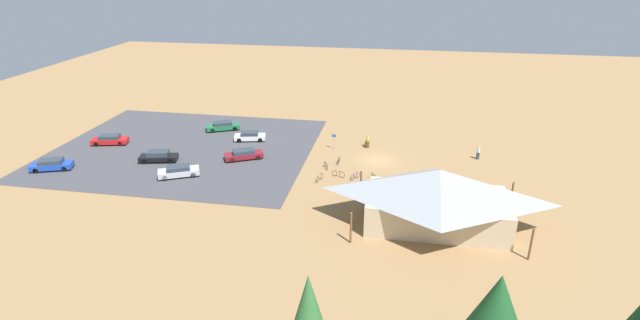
{
  "coord_description": "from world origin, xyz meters",
  "views": [
    {
      "loc": [
        -2.74,
        57.56,
        24.12
      ],
      "look_at": [
        6.75,
        3.95,
        1.2
      ],
      "focal_mm": 27.41,
      "sensor_mm": 36.0,
      "label": 1
    }
  ],
  "objects_px": {
    "car_red_aisle_side": "(110,140)",
    "car_silver_by_curb": "(179,171)",
    "car_black_second_row": "(158,156)",
    "visitor_by_pavilion": "(368,141)",
    "car_white_inner_stall": "(250,136)",
    "car_blue_back_corner": "(52,165)",
    "bicycle_teal_yard_center": "(326,166)",
    "car_maroon_far_end": "(244,154)",
    "lot_sign": "(334,139)",
    "pine_mideast": "(309,308)",
    "bicycle_yellow_near_sign": "(319,178)",
    "bike_pavilion": "(438,195)",
    "bicycle_red_near_porch": "(339,161)",
    "bicycle_green_edge_north": "(374,178)",
    "trash_bin": "(367,144)",
    "bicycle_purple_yard_right": "(355,176)",
    "bicycle_orange_edge_south": "(338,174)",
    "bicycle_white_lone_east": "(386,183)",
    "bicycle_blue_trailside": "(351,191)",
    "visitor_near_lot": "(478,152)",
    "car_green_end_stall": "(223,126)",
    "pine_far_west": "(497,309)"
  },
  "relations": [
    {
      "from": "car_maroon_far_end",
      "to": "lot_sign",
      "type": "bearing_deg",
      "value": -152.63
    },
    {
      "from": "trash_bin",
      "to": "car_maroon_far_end",
      "type": "xyz_separation_m",
      "value": [
        15.11,
        6.96,
        0.24
      ]
    },
    {
      "from": "bicycle_yellow_near_sign",
      "to": "bicycle_teal_yard_center",
      "type": "xyz_separation_m",
      "value": [
        -0.14,
        -3.74,
        0.01
      ]
    },
    {
      "from": "trash_bin",
      "to": "car_black_second_row",
      "type": "relative_size",
      "value": 0.18
    },
    {
      "from": "car_red_aisle_side",
      "to": "car_maroon_far_end",
      "type": "xyz_separation_m",
      "value": [
        -19.8,
        1.87,
        -0.03
      ]
    },
    {
      "from": "car_green_end_stall",
      "to": "visitor_near_lot",
      "type": "xyz_separation_m",
      "value": [
        -35.99,
        4.89,
        0.21
      ]
    },
    {
      "from": "trash_bin",
      "to": "car_silver_by_curb",
      "type": "xyz_separation_m",
      "value": [
        20.97,
        13.35,
        0.26
      ]
    },
    {
      "from": "car_black_second_row",
      "to": "bicycle_yellow_near_sign",
      "type": "bearing_deg",
      "value": 174.35
    },
    {
      "from": "bicycle_white_lone_east",
      "to": "bicycle_orange_edge_south",
      "type": "relative_size",
      "value": 0.92
    },
    {
      "from": "trash_bin",
      "to": "car_silver_by_curb",
      "type": "height_order",
      "value": "car_silver_by_curb"
    },
    {
      "from": "lot_sign",
      "to": "visitor_by_pavilion",
      "type": "height_order",
      "value": "lot_sign"
    },
    {
      "from": "bicycle_green_edge_north",
      "to": "car_blue_back_corner",
      "type": "xyz_separation_m",
      "value": [
        38.65,
        3.74,
        0.35
      ]
    },
    {
      "from": "bicycle_orange_edge_south",
      "to": "car_green_end_stall",
      "type": "xyz_separation_m",
      "value": [
        19.19,
        -13.35,
        0.34
      ]
    },
    {
      "from": "pine_mideast",
      "to": "car_maroon_far_end",
      "type": "bearing_deg",
      "value": -64.99
    },
    {
      "from": "bicycle_blue_trailside",
      "to": "car_red_aisle_side",
      "type": "bearing_deg",
      "value": -15.11
    },
    {
      "from": "car_black_second_row",
      "to": "visitor_by_pavilion",
      "type": "xyz_separation_m",
      "value": [
        -25.51,
        -9.75,
        0.14
      ]
    },
    {
      "from": "bicycle_teal_yard_center",
      "to": "bicycle_orange_edge_south",
      "type": "relative_size",
      "value": 0.98
    },
    {
      "from": "lot_sign",
      "to": "bicycle_orange_edge_south",
      "type": "distance_m",
      "value": 8.99
    },
    {
      "from": "bicycle_red_near_porch",
      "to": "car_red_aisle_side",
      "type": "bearing_deg",
      "value": -1.98
    },
    {
      "from": "bicycle_orange_edge_south",
      "to": "bicycle_white_lone_east",
      "type": "bearing_deg",
      "value": 165.49
    },
    {
      "from": "pine_mideast",
      "to": "car_white_inner_stall",
      "type": "xyz_separation_m",
      "value": [
        16.04,
        -38.25,
        -3.65
      ]
    },
    {
      "from": "bicycle_red_near_porch",
      "to": "pine_mideast",
      "type": "bearing_deg",
      "value": 94.71
    },
    {
      "from": "pine_far_west",
      "to": "bicycle_purple_yard_right",
      "type": "relative_size",
      "value": 5.13
    },
    {
      "from": "bike_pavilion",
      "to": "bicycle_red_near_porch",
      "type": "relative_size",
      "value": 9.79
    },
    {
      "from": "car_black_second_row",
      "to": "car_red_aisle_side",
      "type": "bearing_deg",
      "value": -25.27
    },
    {
      "from": "bicycle_teal_yard_center",
      "to": "visitor_by_pavilion",
      "type": "bearing_deg",
      "value": -118.61
    },
    {
      "from": "bicycle_orange_edge_south",
      "to": "car_black_second_row",
      "type": "xyz_separation_m",
      "value": [
        22.95,
        -0.58,
        0.36
      ]
    },
    {
      "from": "pine_mideast",
      "to": "car_white_inner_stall",
      "type": "bearing_deg",
      "value": -67.26
    },
    {
      "from": "bike_pavilion",
      "to": "lot_sign",
      "type": "relative_size",
      "value": 7.14
    },
    {
      "from": "car_white_inner_stall",
      "to": "car_blue_back_corner",
      "type": "distance_m",
      "value": 24.82
    },
    {
      "from": "car_silver_by_curb",
      "to": "visitor_near_lot",
      "type": "relative_size",
      "value": 2.86
    },
    {
      "from": "pine_mideast",
      "to": "bicycle_yellow_near_sign",
      "type": "xyz_separation_m",
      "value": [
        4.13,
        -26.96,
        -4.0
      ]
    },
    {
      "from": "bicycle_teal_yard_center",
      "to": "visitor_near_lot",
      "type": "xyz_separation_m",
      "value": [
        -18.65,
        -6.22,
        0.57
      ]
    },
    {
      "from": "bicycle_green_edge_north",
      "to": "bicycle_orange_edge_south",
      "type": "bearing_deg",
      "value": -4.87
    },
    {
      "from": "bicycle_orange_edge_south",
      "to": "pine_far_west",
      "type": "bearing_deg",
      "value": 116.42
    },
    {
      "from": "car_red_aisle_side",
      "to": "car_silver_by_curb",
      "type": "xyz_separation_m",
      "value": [
        -13.94,
        8.27,
        -0.01
      ]
    },
    {
      "from": "bicycle_green_edge_north",
      "to": "car_maroon_far_end",
      "type": "height_order",
      "value": "car_maroon_far_end"
    },
    {
      "from": "bicycle_teal_yard_center",
      "to": "bicycle_white_lone_east",
      "type": "height_order",
      "value": "bicycle_white_lone_east"
    },
    {
      "from": "bicycle_green_edge_north",
      "to": "bicycle_blue_trailside",
      "type": "bearing_deg",
      "value": 60.39
    },
    {
      "from": "bicycle_blue_trailside",
      "to": "bicycle_teal_yard_center",
      "type": "height_order",
      "value": "bicycle_blue_trailside"
    },
    {
      "from": "bike_pavilion",
      "to": "bicycle_green_edge_north",
      "type": "height_order",
      "value": "bike_pavilion"
    },
    {
      "from": "car_red_aisle_side",
      "to": "car_blue_back_corner",
      "type": "bearing_deg",
      "value": 77.29
    },
    {
      "from": "bicycle_red_near_porch",
      "to": "bicycle_orange_edge_south",
      "type": "height_order",
      "value": "bicycle_orange_edge_south"
    },
    {
      "from": "bicycle_teal_yard_center",
      "to": "bicycle_purple_yard_right",
      "type": "bearing_deg",
      "value": 146.33
    },
    {
      "from": "bike_pavilion",
      "to": "bicycle_green_edge_north",
      "type": "xyz_separation_m",
      "value": [
        6.58,
        -9.02,
        -2.89
      ]
    },
    {
      "from": "trash_bin",
      "to": "bicycle_purple_yard_right",
      "type": "height_order",
      "value": "trash_bin"
    },
    {
      "from": "bicycle_white_lone_east",
      "to": "car_red_aisle_side",
      "type": "xyz_separation_m",
      "value": [
        38.02,
        -6.49,
        0.37
      ]
    },
    {
      "from": "lot_sign",
      "to": "bicycle_red_near_porch",
      "type": "distance_m",
      "value": 5.1
    },
    {
      "from": "pine_far_west",
      "to": "car_black_second_row",
      "type": "xyz_separation_m",
      "value": [
        36.28,
        -27.42,
        -3.87
      ]
    },
    {
      "from": "car_white_inner_stall",
      "to": "car_blue_back_corner",
      "type": "height_order",
      "value": "car_blue_back_corner"
    }
  ]
}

